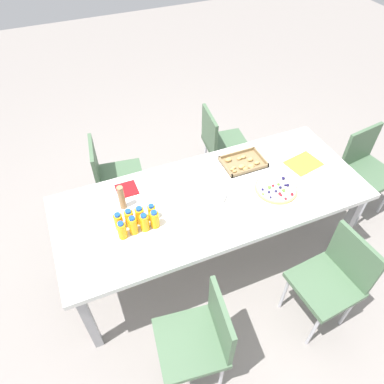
{
  "coord_description": "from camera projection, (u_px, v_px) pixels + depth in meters",
  "views": [
    {
      "loc": [
        -0.83,
        -1.59,
        2.62
      ],
      "look_at": [
        -0.13,
        0.08,
        0.77
      ],
      "focal_mm": 33.32,
      "sensor_mm": 36.0,
      "label": 1
    }
  ],
  "objects": [
    {
      "name": "ground_plane",
      "position": [
        209.0,
        255.0,
        3.12
      ],
      "size": [
        12.0,
        12.0,
        0.0
      ],
      "primitive_type": "plane",
      "color": "gray"
    },
    {
      "name": "juice_bottle_7",
      "position": [
        152.0,
        212.0,
        2.39
      ],
      "size": [
        0.05,
        0.05,
        0.13
      ],
      "color": "#F9AC14",
      "rests_on": "party_table"
    },
    {
      "name": "juice_bottle_5",
      "position": [
        129.0,
        218.0,
        2.35
      ],
      "size": [
        0.06,
        0.06,
        0.14
      ],
      "color": "#FAAE14",
      "rests_on": "party_table"
    },
    {
      "name": "chair_far_left",
      "position": [
        112.0,
        174.0,
        3.11
      ],
      "size": [
        0.45,
        0.45,
        0.83
      ],
      "rotation": [
        0.0,
        0.0,
        -1.71
      ],
      "color": "#4C6B4C",
      "rests_on": "ground_plane"
    },
    {
      "name": "party_table",
      "position": [
        213.0,
        202.0,
        2.63
      ],
      "size": [
        2.27,
        0.92,
        0.75
      ],
      "color": "silver",
      "rests_on": "ground_plane"
    },
    {
      "name": "cardboard_tube",
      "position": [
        122.0,
        198.0,
        2.44
      ],
      "size": [
        0.04,
        0.04,
        0.2
      ],
      "primitive_type": "cylinder",
      "color": "#9E7A56",
      "rests_on": "party_table"
    },
    {
      "name": "plate_stack",
      "position": [
        214.0,
        196.0,
        2.57
      ],
      "size": [
        0.18,
        0.18,
        0.02
      ],
      "color": "silver",
      "rests_on": "party_table"
    },
    {
      "name": "juice_bottle_0",
      "position": [
        122.0,
        230.0,
        2.28
      ],
      "size": [
        0.06,
        0.06,
        0.14
      ],
      "color": "#F9AD14",
      "rests_on": "party_table"
    },
    {
      "name": "paper_folder",
      "position": [
        303.0,
        163.0,
        2.83
      ],
      "size": [
        0.29,
        0.24,
        0.01
      ],
      "primitive_type": "cube",
      "rotation": [
        0.0,
        0.0,
        0.19
      ],
      "color": "yellow",
      "rests_on": "party_table"
    },
    {
      "name": "juice_bottle_4",
      "position": [
        119.0,
        221.0,
        2.33
      ],
      "size": [
        0.06,
        0.06,
        0.14
      ],
      "color": "#FAAC14",
      "rests_on": "party_table"
    },
    {
      "name": "juice_bottle_6",
      "position": [
        140.0,
        215.0,
        2.37
      ],
      "size": [
        0.06,
        0.06,
        0.14
      ],
      "color": "#FAAD14",
      "rests_on": "party_table"
    },
    {
      "name": "napkin_stack",
      "position": [
        127.0,
        189.0,
        2.62
      ],
      "size": [
        0.15,
        0.15,
        0.01
      ],
      "primitive_type": "cube",
      "color": "red",
      "rests_on": "party_table"
    },
    {
      "name": "juice_bottle_3",
      "position": [
        155.0,
        219.0,
        2.34
      ],
      "size": [
        0.06,
        0.06,
        0.14
      ],
      "color": "#FAAE14",
      "rests_on": "party_table"
    },
    {
      "name": "juice_bottle_1",
      "position": [
        133.0,
        225.0,
        2.3
      ],
      "size": [
        0.06,
        0.06,
        0.15
      ],
      "color": "#F9AD14",
      "rests_on": "party_table"
    },
    {
      "name": "chair_far_right",
      "position": [
        220.0,
        142.0,
        3.44
      ],
      "size": [
        0.44,
        0.44,
        0.83
      ],
      "rotation": [
        0.0,
        0.0,
        -1.68
      ],
      "color": "#4C6B4C",
      "rests_on": "ground_plane"
    },
    {
      "name": "chair_near_right",
      "position": [
        334.0,
        277.0,
        2.41
      ],
      "size": [
        0.43,
        0.43,
        0.83
      ],
      "rotation": [
        0.0,
        0.0,
        1.65
      ],
      "color": "#4C6B4C",
      "rests_on": "ground_plane"
    },
    {
      "name": "snack_tray",
      "position": [
        243.0,
        163.0,
        2.82
      ],
      "size": [
        0.33,
        0.24,
        0.04
      ],
      "color": "olive",
      "rests_on": "party_table"
    },
    {
      "name": "juice_bottle_2",
      "position": [
        144.0,
        222.0,
        2.32
      ],
      "size": [
        0.06,
        0.06,
        0.14
      ],
      "color": "#FAAD14",
      "rests_on": "party_table"
    },
    {
      "name": "chair_end",
      "position": [
        365.0,
        165.0,
        3.2
      ],
      "size": [
        0.45,
        0.45,
        0.83
      ],
      "rotation": [
        0.0,
        0.0,
        3.28
      ],
      "color": "#4C6B4C",
      "rests_on": "ground_plane"
    },
    {
      "name": "fruit_pizza",
      "position": [
        276.0,
        188.0,
        2.62
      ],
      "size": [
        0.31,
        0.31,
        0.05
      ],
      "color": "tan",
      "rests_on": "party_table"
    },
    {
      "name": "chair_near_left",
      "position": [
        201.0,
        336.0,
        2.12
      ],
      "size": [
        0.45,
        0.45,
        0.83
      ],
      "rotation": [
        0.0,
        0.0,
        1.44
      ],
      "color": "#4C6B4C",
      "rests_on": "ground_plane"
    }
  ]
}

